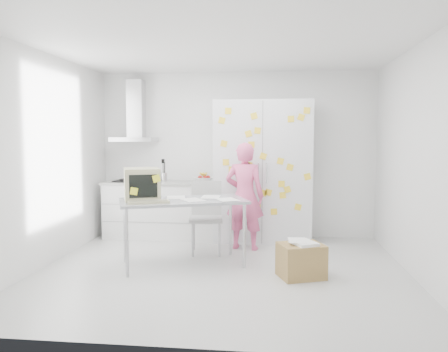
# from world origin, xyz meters

# --- Properties ---
(floor) EXTENTS (4.50, 4.00, 0.02)m
(floor) POSITION_xyz_m (0.00, 0.00, -0.01)
(floor) COLOR silver
(floor) RESTS_ON ground
(walls) EXTENTS (4.52, 4.01, 2.70)m
(walls) POSITION_xyz_m (0.00, 0.72, 1.35)
(walls) COLOR white
(walls) RESTS_ON ground
(ceiling) EXTENTS (4.50, 4.00, 0.02)m
(ceiling) POSITION_xyz_m (0.00, 0.00, 2.70)
(ceiling) COLOR white
(ceiling) RESTS_ON walls
(counter_run) EXTENTS (1.84, 0.63, 1.28)m
(counter_run) POSITION_xyz_m (-1.20, 1.70, 0.47)
(counter_run) COLOR white
(counter_run) RESTS_ON ground
(range_hood) EXTENTS (0.70, 0.48, 1.01)m
(range_hood) POSITION_xyz_m (-1.65, 1.84, 1.96)
(range_hood) COLOR silver
(range_hood) RESTS_ON walls
(tall_cabinet) EXTENTS (1.50, 0.68, 2.20)m
(tall_cabinet) POSITION_xyz_m (0.45, 1.67, 1.10)
(tall_cabinet) COLOR silver
(tall_cabinet) RESTS_ON ground
(person) EXTENTS (0.63, 0.47, 1.56)m
(person) POSITION_xyz_m (0.20, 1.10, 0.78)
(person) COLOR #EB5B90
(person) RESTS_ON ground
(desk) EXTENTS (1.74, 1.29, 1.25)m
(desk) POSITION_xyz_m (-0.84, 0.12, 0.95)
(desk) COLOR #9C9FA6
(desk) RESTS_ON ground
(chair) EXTENTS (0.51, 0.51, 1.01)m
(chair) POSITION_xyz_m (-0.33, 0.87, 0.57)
(chair) COLOR #ABABA9
(chair) RESTS_ON ground
(cardboard_box) EXTENTS (0.60, 0.54, 0.43)m
(cardboard_box) POSITION_xyz_m (0.95, -0.15, 0.21)
(cardboard_box) COLOR #A18045
(cardboard_box) RESTS_ON ground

